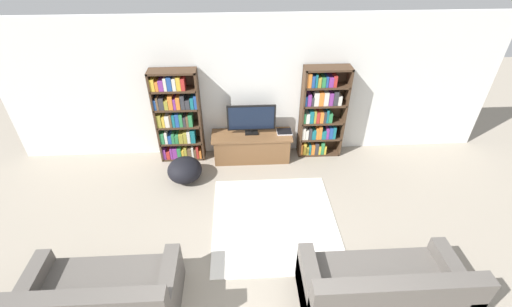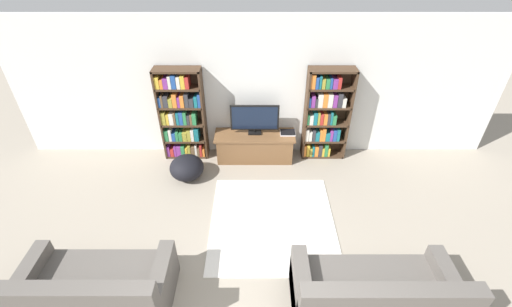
% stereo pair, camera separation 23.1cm
% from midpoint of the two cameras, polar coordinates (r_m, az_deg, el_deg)
% --- Properties ---
extents(wall_back, '(8.80, 0.06, 2.60)m').
position_cam_midpoint_polar(wall_back, '(6.23, 1.19, 10.70)').
color(wall_back, silver).
rests_on(wall_back, ground_plane).
extents(bookshelf_left, '(0.81, 0.30, 1.76)m').
position_cam_midpoint_polar(bookshelf_left, '(6.38, -11.37, 6.19)').
color(bookshelf_left, '#422D1E').
rests_on(bookshelf_left, ground_plane).
extents(bookshelf_right, '(0.81, 0.30, 1.76)m').
position_cam_midpoint_polar(bookshelf_right, '(6.41, 12.22, 6.27)').
color(bookshelf_right, '#422D1E').
rests_on(bookshelf_right, ground_plane).
extents(tv_stand, '(1.48, 0.50, 0.53)m').
position_cam_midpoint_polar(tv_stand, '(6.47, 0.69, 1.19)').
color(tv_stand, brown).
rests_on(tv_stand, ground_plane).
extents(television, '(0.88, 0.16, 0.57)m').
position_cam_midpoint_polar(television, '(6.21, 0.72, 5.81)').
color(television, black).
rests_on(television, tv_stand).
extents(laptop, '(0.28, 0.23, 0.03)m').
position_cam_midpoint_polar(laptop, '(6.39, 6.21, 3.48)').
color(laptop, silver).
rests_on(laptop, tv_stand).
extents(area_rug, '(1.88, 1.97, 0.02)m').
position_cam_midpoint_polar(area_rug, '(5.37, 3.89, -11.30)').
color(area_rug, white).
rests_on(area_rug, ground_plane).
extents(couch_left_sectional, '(1.73, 0.94, 0.87)m').
position_cam_midpoint_polar(couch_left_sectional, '(4.65, -23.96, -20.44)').
color(couch_left_sectional, '#56514C').
rests_on(couch_left_sectional, ground_plane).
extents(couch_right_sofa, '(1.83, 0.89, 0.93)m').
position_cam_midpoint_polar(couch_right_sofa, '(4.48, 20.43, -21.56)').
color(couch_right_sofa, '#56514C').
rests_on(couch_right_sofa, ground_plane).
extents(beanbag_ottoman, '(0.60, 0.60, 0.42)m').
position_cam_midpoint_polar(beanbag_ottoman, '(6.13, -10.53, -2.37)').
color(beanbag_ottoman, black).
rests_on(beanbag_ottoman, ground_plane).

